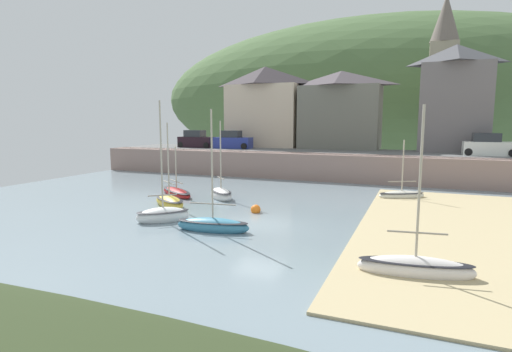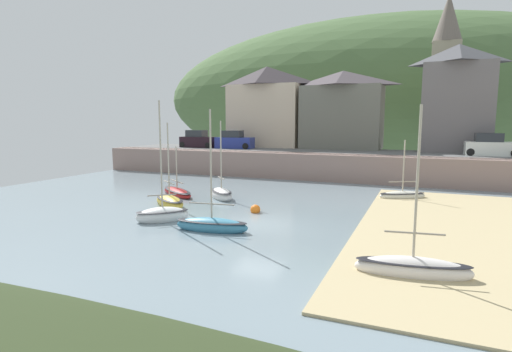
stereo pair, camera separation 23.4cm
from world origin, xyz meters
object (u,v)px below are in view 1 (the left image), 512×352
at_px(dinghy_open_wooden, 401,195).
at_px(mooring_buoy, 256,210).
at_px(parked_car_near_slipway, 196,140).
at_px(parked_car_end_of_row, 488,146).
at_px(sailboat_tall_mast, 221,194).
at_px(fishing_boat_green, 163,215).
at_px(sailboat_blue_trim, 213,225).
at_px(sailboat_nearest_shore, 169,201).
at_px(rowboat_small_beached, 177,192).
at_px(parked_car_by_wall, 233,141).
at_px(waterfront_building_left, 265,106).
at_px(church_with_spire, 443,70).
at_px(waterfront_building_centre, 341,109).
at_px(sailboat_far_left, 415,268).
at_px(waterfront_building_right, 454,98).

relative_size(dinghy_open_wooden, mooring_buoy, 7.18).
bearing_deg(parked_car_near_slipway, mooring_buoy, -52.43).
bearing_deg(mooring_buoy, parked_car_end_of_row, 52.08).
height_order(dinghy_open_wooden, parked_car_near_slipway, parked_car_near_slipway).
height_order(sailboat_tall_mast, parked_car_near_slipway, sailboat_tall_mast).
bearing_deg(fishing_boat_green, parked_car_end_of_row, 8.41).
height_order(dinghy_open_wooden, parked_car_end_of_row, parked_car_end_of_row).
relative_size(dinghy_open_wooden, sailboat_blue_trim, 0.69).
distance_m(sailboat_nearest_shore, parked_car_near_slipway, 20.92).
distance_m(rowboat_small_beached, parked_car_by_wall, 15.82).
distance_m(dinghy_open_wooden, sailboat_tall_mast, 12.61).
bearing_deg(sailboat_blue_trim, waterfront_building_left, 98.00).
bearing_deg(church_with_spire, waterfront_building_centre, -158.28).
bearing_deg(mooring_buoy, sailboat_far_left, -38.61).
bearing_deg(rowboat_small_beached, sailboat_blue_trim, -11.11).
bearing_deg(mooring_buoy, parked_car_by_wall, 119.05).
distance_m(sailboat_tall_mast, parked_car_by_wall, 16.79).
distance_m(waterfront_building_left, sailboat_tall_mast, 21.33).
distance_m(waterfront_building_centre, church_with_spire, 11.57).
distance_m(sailboat_nearest_shore, parked_car_end_of_row, 27.67).
xyz_separation_m(church_with_spire, dinghy_open_wooden, (-2.87, -19.08, -10.49)).
height_order(waterfront_building_centre, parked_car_by_wall, waterfront_building_centre).
bearing_deg(rowboat_small_beached, mooring_buoy, 13.54).
distance_m(church_with_spire, fishing_boat_green, 35.55).
height_order(waterfront_building_centre, rowboat_small_beached, waterfront_building_centre).
bearing_deg(parked_car_end_of_row, dinghy_open_wooden, -123.24).
bearing_deg(parked_car_near_slipway, dinghy_open_wooden, -26.27).
bearing_deg(mooring_buoy, sailboat_blue_trim, -95.60).
bearing_deg(parked_car_end_of_row, sailboat_blue_trim, -124.37).
xyz_separation_m(fishing_boat_green, parked_car_end_of_row, (18.20, 22.23, 2.86)).
distance_m(parked_car_near_slipway, mooring_buoy, 23.80).
relative_size(waterfront_building_right, parked_car_end_of_row, 2.49).
height_order(waterfront_building_right, sailboat_far_left, waterfront_building_right).
bearing_deg(rowboat_small_beached, dinghy_open_wooden, 53.09).
bearing_deg(waterfront_building_left, mooring_buoy, -70.42).
relative_size(sailboat_blue_trim, parked_car_by_wall, 1.46).
bearing_deg(parked_car_by_wall, sailboat_far_left, -56.58).
distance_m(waterfront_building_right, sailboat_blue_trim, 30.88).
distance_m(church_with_spire, sailboat_nearest_shore, 33.50).
relative_size(rowboat_small_beached, mooring_buoy, 7.25).
xyz_separation_m(dinghy_open_wooden, sailboat_blue_trim, (-8.26, -12.35, 0.04)).
bearing_deg(parked_car_by_wall, parked_car_end_of_row, -3.42).
bearing_deg(sailboat_tall_mast, waterfront_building_left, 147.17).
distance_m(sailboat_blue_trim, parked_car_near_slipway, 27.20).
distance_m(waterfront_building_centre, parked_car_end_of_row, 14.83).
height_order(waterfront_building_left, sailboat_blue_trim, waterfront_building_left).
relative_size(sailboat_nearest_shore, mooring_buoy, 9.20).
relative_size(dinghy_open_wooden, sailboat_nearest_shore, 0.78).
xyz_separation_m(fishing_boat_green, sailboat_blue_trim, (3.41, -0.70, -0.04)).
xyz_separation_m(church_with_spire, mooring_buoy, (-10.68, -26.91, -10.57)).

